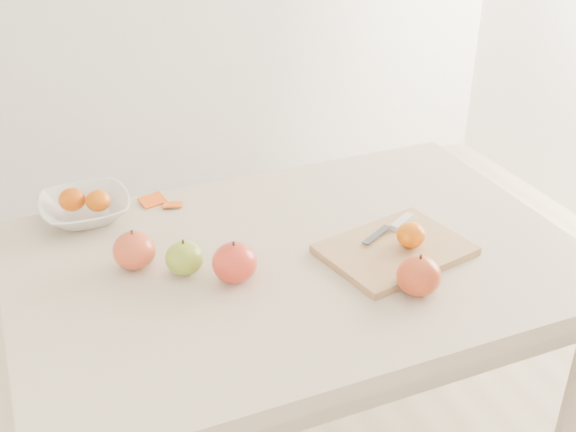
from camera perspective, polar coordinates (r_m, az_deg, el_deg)
name	(u,v)px	position (r m, az deg, el deg)	size (l,w,h in m)	color
table	(297,292)	(1.61, 0.69, -6.06)	(1.20, 0.80, 0.75)	beige
cutting_board	(395,250)	(1.57, 8.45, -2.68)	(0.30, 0.22, 0.02)	tan
board_tangerine	(411,235)	(1.55, 9.69, -1.49)	(0.06, 0.06, 0.05)	#D76807
fruit_bowl	(85,208)	(1.74, -15.73, 0.57)	(0.21, 0.21, 0.05)	silver
bowl_tangerine_near	(72,199)	(1.73, -16.70, 1.26)	(0.06, 0.06, 0.05)	#C84307
bowl_tangerine_far	(98,200)	(1.72, -14.78, 1.19)	(0.06, 0.06, 0.05)	#C75B07
orange_peel_a	(153,202)	(1.78, -10.64, 1.10)	(0.06, 0.04, 0.00)	#DE4E0F
orange_peel_b	(173,205)	(1.76, -9.09, 0.83)	(0.04, 0.04, 0.00)	#E35210
paring_knife	(398,224)	(1.63, 8.66, -0.63)	(0.16, 0.08, 0.01)	silver
apple_green	(184,258)	(1.49, -8.20, -3.30)	(0.08, 0.08, 0.07)	olive
apple_red_e	(419,276)	(1.44, 10.29, -4.67)	(0.09, 0.09, 0.08)	maroon
apple_red_a	(134,250)	(1.52, -12.06, -2.67)	(0.09, 0.09, 0.08)	#A82B1C
apple_red_b	(235,263)	(1.45, -4.25, -3.69)	(0.09, 0.09, 0.08)	maroon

